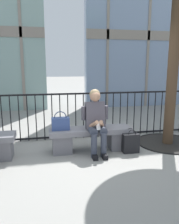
{
  "coord_description": "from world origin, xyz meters",
  "views": [
    {
      "loc": [
        -0.86,
        -4.15,
        1.65
      ],
      "look_at": [
        0.0,
        0.1,
        0.75
      ],
      "focal_mm": 36.15,
      "sensor_mm": 36.0,
      "label": 1
    }
  ],
  "objects_px": {
    "handbag_on_bench": "(61,123)",
    "shopping_bag": "(131,143)",
    "stone_bench": "(91,137)"
  },
  "relations": [
    {
      "from": "stone_bench",
      "to": "handbag_on_bench",
      "type": "bearing_deg",
      "value": -179.01
    },
    {
      "from": "handbag_on_bench",
      "to": "shopping_bag",
      "type": "bearing_deg",
      "value": -11.32
    },
    {
      "from": "stone_bench",
      "to": "handbag_on_bench",
      "type": "xyz_separation_m",
      "value": [
        -0.58,
        -0.01,
        0.31
      ]
    },
    {
      "from": "stone_bench",
      "to": "handbag_on_bench",
      "type": "distance_m",
      "value": 0.66
    },
    {
      "from": "stone_bench",
      "to": "handbag_on_bench",
      "type": "relative_size",
      "value": 4.45
    },
    {
      "from": "stone_bench",
      "to": "shopping_bag",
      "type": "xyz_separation_m",
      "value": [
        0.73,
        -0.27,
        -0.08
      ]
    },
    {
      "from": "handbag_on_bench",
      "to": "shopping_bag",
      "type": "height_order",
      "value": "handbag_on_bench"
    },
    {
      "from": "shopping_bag",
      "to": "stone_bench",
      "type": "bearing_deg",
      "value": 159.55
    },
    {
      "from": "stone_bench",
      "to": "shopping_bag",
      "type": "bearing_deg",
      "value": -20.45
    },
    {
      "from": "stone_bench",
      "to": "shopping_bag",
      "type": "height_order",
      "value": "shopping_bag"
    }
  ]
}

